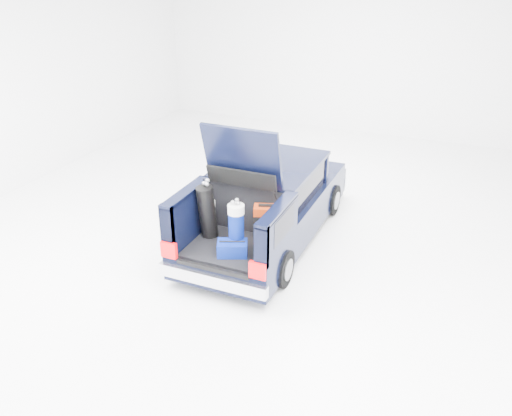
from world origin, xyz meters
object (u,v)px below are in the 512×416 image
at_px(car, 269,203).
at_px(blue_golf_bag, 236,227).
at_px(black_golf_bag, 207,211).
at_px(red_suitcase, 266,224).
at_px(blue_duffel, 232,248).

distance_m(car, blue_golf_bag, 1.68).
bearing_deg(car, black_golf_bag, -109.23).
xyz_separation_m(red_suitcase, black_golf_bag, (-0.93, -0.22, 0.14)).
xyz_separation_m(black_golf_bag, blue_duffel, (0.62, -0.38, -0.34)).
relative_size(black_golf_bag, blue_duffel, 1.86).
bearing_deg(red_suitcase, blue_duffel, -136.17).
distance_m(blue_golf_bag, blue_duffel, 0.33).
bearing_deg(blue_golf_bag, red_suitcase, 64.77).
bearing_deg(black_golf_bag, red_suitcase, 37.19).
distance_m(car, blue_duffel, 1.82).
xyz_separation_m(car, blue_duffel, (0.12, -1.82, 0.04)).
distance_m(red_suitcase, blue_duffel, 0.71).
height_order(car, blue_golf_bag, car).
xyz_separation_m(car, black_golf_bag, (-0.50, -1.43, 0.38)).
height_order(car, blue_duffel, car).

